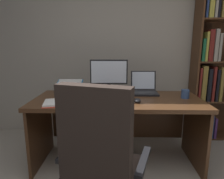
# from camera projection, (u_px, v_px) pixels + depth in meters

# --- Properties ---
(wall_back) EXTENTS (5.32, 0.12, 2.67)m
(wall_back) POSITION_uv_depth(u_px,v_px,m) (129.00, 43.00, 2.93)
(wall_back) COLOR #A89E8E
(wall_back) RESTS_ON ground
(desk) EXTENTS (1.78, 0.76, 0.75)m
(desk) POSITION_uv_depth(u_px,v_px,m) (117.00, 114.00, 2.28)
(desk) COLOR #4C2D19
(desk) RESTS_ON ground
(bookshelf) EXTENTS (0.79, 0.30, 2.18)m
(bookshelf) POSITION_uv_depth(u_px,v_px,m) (215.00, 67.00, 2.75)
(bookshelf) COLOR #4C2D19
(bookshelf) RESTS_ON ground
(office_chair) EXTENTS (0.70, 0.61, 1.07)m
(office_chair) POSITION_uv_depth(u_px,v_px,m) (101.00, 169.00, 1.42)
(office_chair) COLOR black
(office_chair) RESTS_ON ground
(monitor) EXTENTS (0.44, 0.16, 0.39)m
(monitor) POSITION_uv_depth(u_px,v_px,m) (109.00, 77.00, 2.36)
(monitor) COLOR black
(monitor) RESTS_ON desk
(laptop) EXTENTS (0.30, 0.30, 0.25)m
(laptop) POSITION_uv_depth(u_px,v_px,m) (144.00, 89.00, 2.39)
(laptop) COLOR black
(laptop) RESTS_ON desk
(keyboard) EXTENTS (0.42, 0.15, 0.02)m
(keyboard) POSITION_uv_depth(u_px,v_px,m) (107.00, 101.00, 2.01)
(keyboard) COLOR black
(keyboard) RESTS_ON desk
(computer_mouse) EXTENTS (0.06, 0.10, 0.04)m
(computer_mouse) POSITION_uv_depth(u_px,v_px,m) (138.00, 101.00, 2.00)
(computer_mouse) COLOR black
(computer_mouse) RESTS_ON desk
(reading_stand_with_book) EXTENTS (0.32, 0.28, 0.13)m
(reading_stand_with_book) POSITION_uv_depth(u_px,v_px,m) (69.00, 86.00, 2.47)
(reading_stand_with_book) COLOR black
(reading_stand_with_book) RESTS_ON desk
(open_binder) EXTENTS (0.46, 0.34, 0.02)m
(open_binder) POSITION_uv_depth(u_px,v_px,m) (65.00, 102.00, 1.97)
(open_binder) COLOR #DB422D
(open_binder) RESTS_ON desk
(notepad) EXTENTS (0.17, 0.23, 0.01)m
(notepad) POSITION_uv_depth(u_px,v_px,m) (86.00, 97.00, 2.19)
(notepad) COLOR silver
(notepad) RESTS_ON desk
(pen) EXTENTS (0.14, 0.05, 0.01)m
(pen) POSITION_uv_depth(u_px,v_px,m) (88.00, 96.00, 2.18)
(pen) COLOR maroon
(pen) RESTS_ON notepad
(coffee_mug) EXTENTS (0.08, 0.08, 0.09)m
(coffee_mug) POSITION_uv_depth(u_px,v_px,m) (185.00, 94.00, 2.16)
(coffee_mug) COLOR #334C7A
(coffee_mug) RESTS_ON desk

